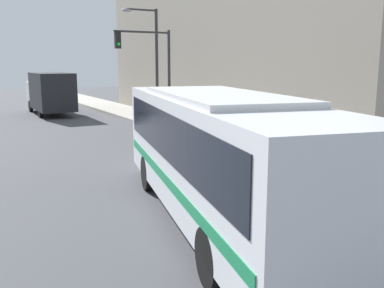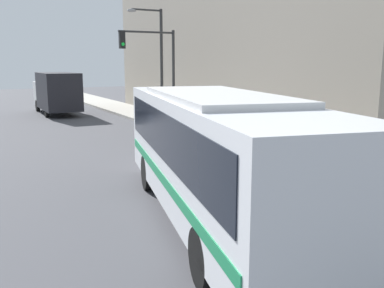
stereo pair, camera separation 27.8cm
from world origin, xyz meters
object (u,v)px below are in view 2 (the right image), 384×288
traffic_light_pole (155,61)px  city_bus (214,149)px  street_lamp (157,57)px  parking_meter (214,122)px  pedestrian_near_corner (265,124)px  fire_hydrant (283,151)px  delivery_truck (56,92)px

traffic_light_pole → city_bus: bearing=-107.6°
street_lamp → city_bus: bearing=-108.7°
traffic_light_pole → parking_meter: bearing=-78.9°
traffic_light_pole → street_lamp: 2.13m
parking_meter → pedestrian_near_corner: size_ratio=0.72×
city_bus → fire_hydrant: size_ratio=13.37×
fire_hydrant → traffic_light_pole: size_ratio=0.15×
parking_meter → street_lamp: size_ratio=0.19×
fire_hydrant → street_lamp: (-0.03, 11.85, 3.64)m
city_bus → fire_hydrant: bearing=48.7°
delivery_truck → parking_meter: size_ratio=5.80×
fire_hydrant → street_lamp: bearing=90.2°
fire_hydrant → traffic_light_pole: traffic_light_pole is taller
delivery_truck → fire_hydrant: (4.37, -21.22, -1.13)m
city_bus → parking_meter: (5.34, 8.96, -0.79)m
city_bus → street_lamp: bearing=84.2°
parking_meter → pedestrian_near_corner: 2.47m
city_bus → delivery_truck: size_ratio=1.42×
parking_meter → delivery_truck: bearing=105.2°
street_lamp → delivery_truck: bearing=114.8°
traffic_light_pole → street_lamp: (0.92, 1.90, 0.29)m
traffic_light_pole → street_lamp: bearing=64.1°
parking_meter → pedestrian_near_corner: pedestrian_near_corner is taller
delivery_truck → fire_hydrant: size_ratio=9.39×
fire_hydrant → pedestrian_near_corner: bearing=63.8°
parking_meter → street_lamp: (-0.03, 6.75, 3.16)m
traffic_light_pole → pedestrian_near_corner: (2.52, -6.75, -2.82)m
delivery_truck → street_lamp: size_ratio=1.09×
delivery_truck → parking_meter: (4.37, -16.12, -0.65)m
street_lamp → pedestrian_near_corner: size_ratio=3.81×
delivery_truck → fire_hydrant: 21.69m
traffic_light_pole → street_lamp: size_ratio=0.80×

